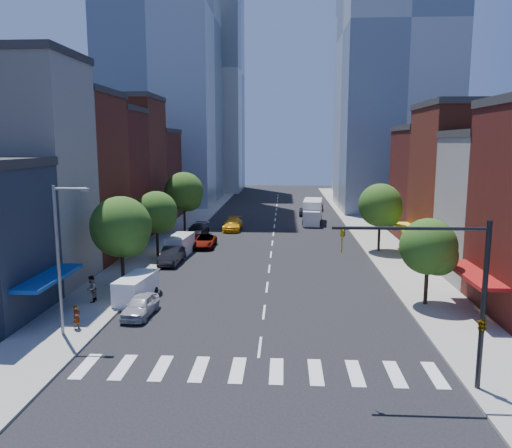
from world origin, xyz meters
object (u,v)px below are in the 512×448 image
(traffic_car_oncoming, at_px, (304,212))
(box_truck, at_px, (312,212))
(pedestrian_far, at_px, (91,289))
(pedestrian_near, at_px, (77,317))
(parked_car_third, at_px, (205,241))
(cargo_van_near, at_px, (136,289))
(traffic_car_far, at_px, (318,206))
(cargo_van_far, at_px, (180,245))
(parked_car_front, at_px, (140,306))
(parked_car_rear, at_px, (197,230))
(parked_car_second, at_px, (171,256))
(taxi, at_px, (233,224))

(traffic_car_oncoming, bearing_deg, box_truck, 100.59)
(traffic_car_oncoming, distance_m, pedestrian_far, 48.71)
(traffic_car_oncoming, height_order, pedestrian_near, pedestrian_near)
(parked_car_third, height_order, box_truck, box_truck)
(box_truck, relative_size, pedestrian_far, 4.38)
(cargo_van_near, height_order, pedestrian_far, pedestrian_far)
(traffic_car_oncoming, bearing_deg, traffic_car_far, -108.62)
(cargo_van_near, relative_size, cargo_van_far, 0.96)
(pedestrian_far, bearing_deg, box_truck, 149.74)
(parked_car_third, bearing_deg, traffic_car_oncoming, 64.46)
(parked_car_front, distance_m, pedestrian_near, 4.34)
(cargo_van_far, bearing_deg, pedestrian_far, -95.86)
(parked_car_third, bearing_deg, parked_car_front, -92.31)
(cargo_van_near, bearing_deg, box_truck, 75.03)
(parked_car_front, relative_size, parked_car_rear, 0.80)
(box_truck, height_order, pedestrian_near, box_truck)
(cargo_van_far, bearing_deg, pedestrian_near, -90.48)
(box_truck, relative_size, pedestrian_near, 5.50)
(cargo_van_near, bearing_deg, cargo_van_far, 96.93)
(pedestrian_near, xyz_separation_m, pedestrian_far, (-1.10, 5.25, 0.20))
(parked_car_front, relative_size, parked_car_third, 0.85)
(parked_car_front, distance_m, cargo_van_near, 3.23)
(parked_car_rear, xyz_separation_m, cargo_van_far, (-0.01, -10.44, 0.25))
(parked_car_second, xyz_separation_m, traffic_car_oncoming, (14.02, 33.22, -0.17))
(parked_car_rear, relative_size, box_truck, 0.61)
(parked_car_second, bearing_deg, parked_car_front, -85.03)
(cargo_van_far, relative_size, pedestrian_near, 3.18)
(parked_car_front, distance_m, parked_car_rear, 29.11)
(parked_car_rear, height_order, pedestrian_near, pedestrian_near)
(parked_car_rear, height_order, cargo_van_far, cargo_van_far)
(traffic_car_oncoming, height_order, traffic_car_far, traffic_car_far)
(parked_car_second, distance_m, parked_car_third, 8.03)
(traffic_car_oncoming, bearing_deg, parked_car_rear, 56.81)
(parked_car_front, xyz_separation_m, traffic_car_oncoming, (12.83, 47.89, -0.08))
(parked_car_second, xyz_separation_m, pedestrian_far, (-3.05, -12.40, 0.32))
(parked_car_second, bearing_deg, taxi, 78.31)
(parked_car_front, height_order, cargo_van_near, cargo_van_near)
(pedestrian_near, relative_size, pedestrian_far, 0.80)
(cargo_van_far, height_order, taxi, cargo_van_far)
(pedestrian_near, bearing_deg, taxi, 9.85)
(parked_car_second, distance_m, pedestrian_near, 17.76)
(traffic_car_oncoming, bearing_deg, cargo_van_far, 67.89)
(traffic_car_oncoming, xyz_separation_m, pedestrian_far, (-17.07, -45.61, 0.49))
(parked_car_rear, distance_m, box_truck, 18.68)
(traffic_car_oncoming, height_order, pedestrian_far, pedestrian_far)
(parked_car_front, xyz_separation_m, box_truck, (13.78, 40.24, 0.88))
(traffic_car_oncoming, relative_size, pedestrian_near, 2.47)
(cargo_van_near, distance_m, pedestrian_near, 6.27)
(parked_car_third, xyz_separation_m, traffic_car_oncoming, (12.02, 25.44, -0.05))
(taxi, distance_m, pedestrian_far, 32.12)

